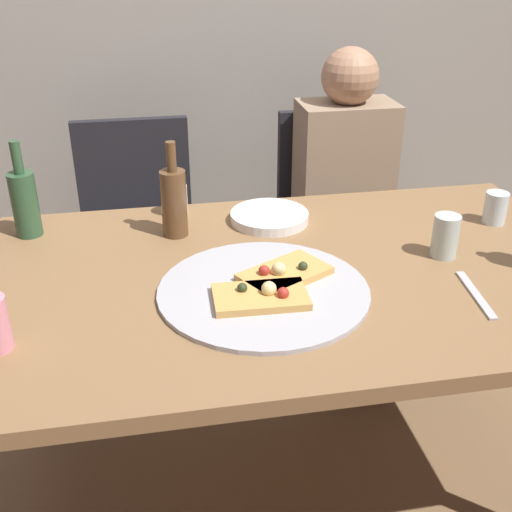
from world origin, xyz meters
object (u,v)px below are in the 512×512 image
at_px(guest_in_sweater, 350,195).
at_px(dining_table, 297,294).
at_px(tumbler_near, 445,236).
at_px(chair_left, 138,225).
at_px(tumbler_far, 177,200).
at_px(wine_glass, 495,208).
at_px(wine_bottle, 25,202).
at_px(chair_right, 336,210).
at_px(pizza_slice_last, 284,273).
at_px(water_bottle, 174,201).
at_px(pizza_slice_extra, 261,296).
at_px(table_knife, 476,294).
at_px(plate_stack, 269,217).
at_px(pizza_tray, 263,291).

bearing_deg(guest_in_sweater, dining_table, 62.28).
distance_m(tumbler_near, chair_left, 1.24).
height_order(tumbler_far, wine_glass, wine_glass).
relative_size(wine_bottle, chair_right, 0.31).
relative_size(pizza_slice_last, chair_left, 0.28).
bearing_deg(chair_right, pizza_slice_last, 65.13).
height_order(water_bottle, guest_in_sweater, guest_in_sweater).
relative_size(pizza_slice_extra, water_bottle, 0.81).
distance_m(wine_bottle, table_knife, 1.23).
bearing_deg(plate_stack, guest_in_sweater, 46.80).
relative_size(dining_table, guest_in_sweater, 1.39).
distance_m(pizza_slice_last, tumbler_near, 0.46).
distance_m(tumbler_far, chair_right, 0.87).
distance_m(pizza_slice_last, water_bottle, 0.41).
bearing_deg(pizza_tray, dining_table, 42.23).
distance_m(chair_right, guest_in_sweater, 0.20).
relative_size(pizza_slice_last, wine_bottle, 0.92).
xyz_separation_m(wine_bottle, chair_left, (0.29, 0.54, -0.34)).
distance_m(dining_table, chair_right, 0.98).
bearing_deg(table_knife, wine_bottle, 70.10).
relative_size(pizza_slice_last, tumbler_near, 2.18).
distance_m(dining_table, chair_left, 1.00).
xyz_separation_m(dining_table, tumbler_far, (-0.28, 0.42, 0.12)).
bearing_deg(guest_in_sweater, wine_bottle, 19.67).
bearing_deg(guest_in_sweater, table_knife, 90.15).
xyz_separation_m(pizza_tray, table_knife, (0.50, -0.10, -0.00)).
bearing_deg(tumbler_far, pizza_slice_last, -63.66).
height_order(wine_bottle, wine_glass, wine_bottle).
bearing_deg(wine_bottle, pizza_tray, -36.64).
distance_m(tumbler_near, tumbler_far, 0.80).
height_order(dining_table, chair_right, chair_right).
relative_size(dining_table, plate_stack, 6.92).
bearing_deg(water_bottle, wine_glass, -5.35).
distance_m(water_bottle, tumbler_far, 0.16).
height_order(pizza_slice_last, wine_bottle, wine_bottle).
relative_size(pizza_slice_last, chair_right, 0.28).
height_order(water_bottle, tumbler_near, water_bottle).
distance_m(water_bottle, table_knife, 0.84).
bearing_deg(chair_left, pizza_slice_last, 111.21).
relative_size(pizza_slice_extra, tumbler_far, 2.38).
bearing_deg(plate_stack, tumbler_near, -36.47).
xyz_separation_m(pizza_slice_extra, tumbler_far, (-0.16, 0.57, 0.02)).
bearing_deg(water_bottle, tumbler_far, 84.44).
bearing_deg(guest_in_sweater, wine_glass, 115.06).
distance_m(pizza_slice_extra, plate_stack, 0.48).
distance_m(wine_glass, chair_left, 1.31).
bearing_deg(tumbler_far, table_knife, -42.67).
relative_size(dining_table, water_bottle, 5.90).
relative_size(pizza_tray, water_bottle, 1.86).
distance_m(wine_bottle, tumbler_far, 0.44).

